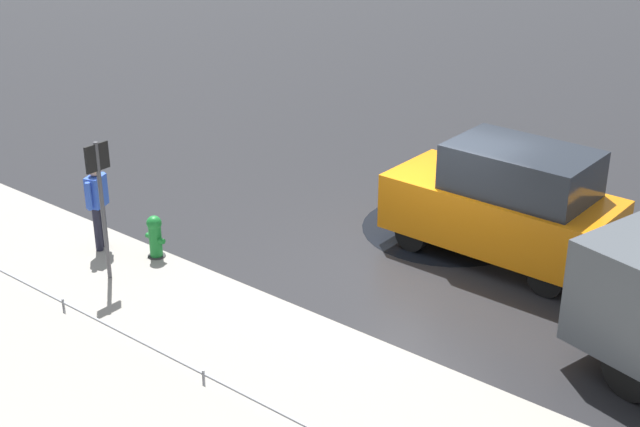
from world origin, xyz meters
name	(u,v)px	position (x,y,z in m)	size (l,w,h in m)	color
ground_plane	(423,261)	(0.00, 0.00, 0.00)	(60.00, 60.00, 0.00)	black
kerb_strip	(259,367)	(0.00, 4.20, 0.02)	(24.00, 3.20, 0.04)	gray
moving_hatchback	(506,203)	(-0.98, -0.94, 1.03)	(3.92, 1.74, 2.06)	orange
fire_hydrant	(155,238)	(3.64, 2.82, 0.40)	(0.42, 0.31, 0.80)	#197A2D
pedestrian	(97,200)	(4.64, 3.20, 0.96)	(0.35, 0.54, 1.62)	blue
metal_railing	(204,392)	(-0.60, 5.77, 0.74)	(10.81, 0.04, 1.05)	#B7BABF
sign_post	(101,191)	(3.66, 3.82, 1.58)	(0.07, 0.44, 2.40)	#4C4C51
puddle_patch	(446,228)	(0.38, -1.36, 0.00)	(3.12, 3.12, 0.01)	black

